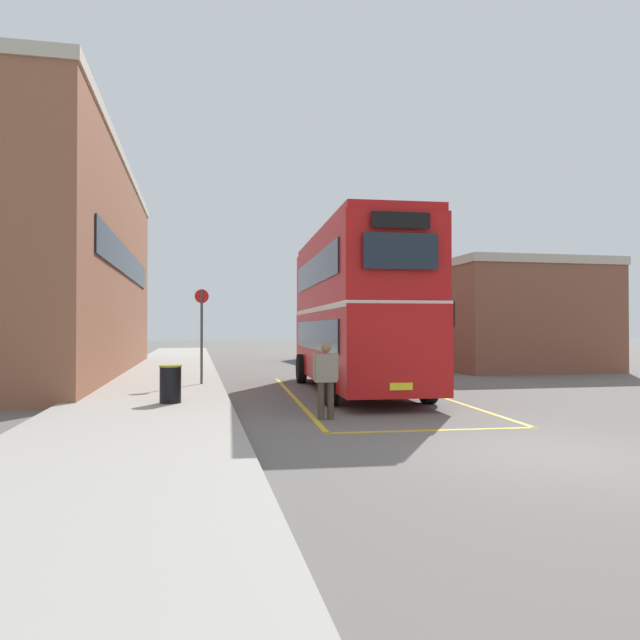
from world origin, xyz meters
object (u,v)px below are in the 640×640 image
object	(u,v)px
double_decker_bus	(355,308)
litter_bin	(170,384)
pedestrian_boarding	(326,375)
bus_stop_sign	(202,327)
single_deck_bus	(339,333)

from	to	relation	value
double_decker_bus	litter_bin	distance (m)	6.23
double_decker_bus	pedestrian_boarding	world-z (taller)	double_decker_bus
pedestrian_boarding	bus_stop_sign	size ratio (longest dim) A/B	0.54
double_decker_bus	bus_stop_sign	xyz separation A→B (m)	(-4.49, 1.99, -0.59)
double_decker_bus	pedestrian_boarding	xyz separation A→B (m)	(-2.00, -5.08, -1.59)
single_deck_bus	pedestrian_boarding	distance (m)	20.88
double_decker_bus	pedestrian_boarding	size ratio (longest dim) A/B	6.11
pedestrian_boarding	litter_bin	world-z (taller)	pedestrian_boarding
pedestrian_boarding	bus_stop_sign	distance (m)	7.56
double_decker_bus	bus_stop_sign	distance (m)	4.94
pedestrian_boarding	bus_stop_sign	world-z (taller)	bus_stop_sign
single_deck_bus	bus_stop_sign	world-z (taller)	bus_stop_sign
pedestrian_boarding	bus_stop_sign	bearing A→B (deg)	109.39
bus_stop_sign	double_decker_bus	bearing A→B (deg)	-23.86
double_decker_bus	single_deck_bus	bearing A→B (deg)	78.13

